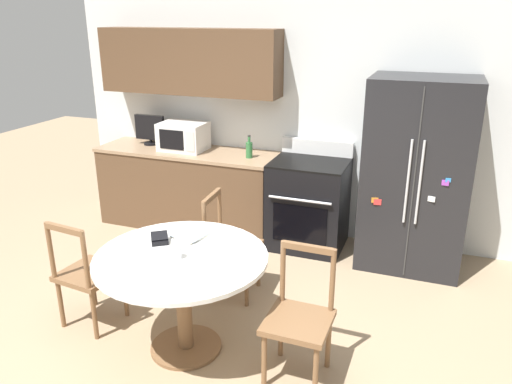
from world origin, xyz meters
name	(u,v)px	position (x,y,z in m)	size (l,w,h in m)	color
ground_plane	(190,375)	(0.00, 0.00, 0.00)	(14.00, 14.00, 0.00)	#9E8466
back_wall	(272,102)	(-0.31, 2.59, 1.44)	(5.20, 0.44, 2.60)	silver
kitchen_counter	(189,188)	(-1.19, 2.29, 0.45)	(2.04, 0.64, 0.90)	brown
refrigerator	(416,175)	(1.24, 2.23, 0.90)	(0.95, 0.73, 1.81)	black
oven_range	(308,203)	(0.21, 2.26, 0.47)	(0.76, 0.68, 1.08)	black
microwave	(183,136)	(-1.23, 2.29, 1.05)	(0.50, 0.37, 0.30)	white
countertop_tv	(150,129)	(-1.70, 2.37, 1.08)	(0.36, 0.16, 0.34)	black
counter_bottle	(249,149)	(-0.44, 2.25, 0.99)	(0.07, 0.07, 0.24)	#2D6B38
dining_table	(182,274)	(-0.16, 0.26, 0.61)	(1.20, 1.20, 0.76)	white
dining_chair_far	(230,247)	(-0.17, 1.10, 0.43)	(0.44, 0.44, 0.90)	brown
dining_chair_right	(299,319)	(0.68, 0.28, 0.43)	(0.42, 0.42, 0.90)	brown
dining_chair_left	(87,274)	(-1.01, 0.28, 0.43)	(0.46, 0.46, 0.90)	brown
candle_glass	(176,253)	(-0.17, 0.21, 0.80)	(0.08, 0.08, 0.08)	silver
wallet	(160,239)	(-0.41, 0.38, 0.79)	(0.17, 0.17, 0.07)	black
mail_stack	(194,233)	(-0.24, 0.59, 0.77)	(0.32, 0.36, 0.02)	white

